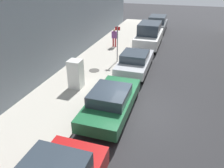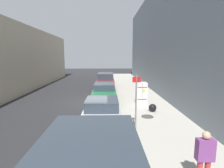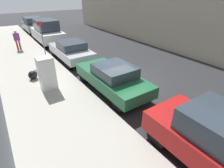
{
  "view_description": "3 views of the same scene",
  "coord_description": "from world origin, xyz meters",
  "px_view_note": "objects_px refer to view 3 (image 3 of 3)",
  "views": [
    {
      "loc": [
        1.63,
        -8.77,
        6.08
      ],
      "look_at": [
        -1.11,
        -0.11,
        1.39
      ],
      "focal_mm": 35.0,
      "sensor_mm": 36.0,
      "label": 1
    },
    {
      "loc": [
        -1.36,
        13.35,
        3.56
      ],
      "look_at": [
        -1.64,
        -0.91,
        1.32
      ],
      "focal_mm": 28.0,
      "sensor_mm": 36.0,
      "label": 2
    },
    {
      "loc": [
        -5.38,
        -6.99,
        4.56
      ],
      "look_at": [
        -1.41,
        -1.11,
        0.73
      ],
      "focal_mm": 28.0,
      "sensor_mm": 36.0,
      "label": 3
    }
  ],
  "objects_px": {
    "pedestrian_walking_far": "(17,39)",
    "parked_van_white": "(47,32)",
    "parked_sedan_green": "(112,77)",
    "trash_bag": "(33,75)",
    "parked_sedan_silver": "(71,50)",
    "street_sign_post": "(42,38)",
    "parked_suv_gray": "(33,24)",
    "discarded_refrigerator": "(47,73)"
  },
  "relations": [
    {
      "from": "pedestrian_walking_far",
      "to": "parked_van_white",
      "type": "xyz_separation_m",
      "value": [
        2.82,
        1.34,
        0.04
      ]
    },
    {
      "from": "parked_van_white",
      "to": "parked_sedan_green",
      "type": "bearing_deg",
      "value": -90.0
    },
    {
      "from": "trash_bag",
      "to": "parked_van_white",
      "type": "relative_size",
      "value": 0.1
    },
    {
      "from": "parked_sedan_green",
      "to": "parked_sedan_silver",
      "type": "relative_size",
      "value": 1.03
    },
    {
      "from": "street_sign_post",
      "to": "parked_sedan_green",
      "type": "height_order",
      "value": "street_sign_post"
    },
    {
      "from": "parked_sedan_green",
      "to": "parked_suv_gray",
      "type": "distance_m",
      "value": 17.05
    },
    {
      "from": "street_sign_post",
      "to": "parked_sedan_silver",
      "type": "bearing_deg",
      "value": -34.15
    },
    {
      "from": "parked_sedan_green",
      "to": "parked_suv_gray",
      "type": "xyz_separation_m",
      "value": [
        0.0,
        17.04,
        0.15
      ]
    },
    {
      "from": "discarded_refrigerator",
      "to": "trash_bag",
      "type": "bearing_deg",
      "value": 106.41
    },
    {
      "from": "trash_bag",
      "to": "discarded_refrigerator",
      "type": "bearing_deg",
      "value": -73.59
    },
    {
      "from": "street_sign_post",
      "to": "parked_suv_gray",
      "type": "xyz_separation_m",
      "value": [
        1.56,
        10.67,
        -0.72
      ]
    },
    {
      "from": "street_sign_post",
      "to": "parked_sedan_green",
      "type": "xyz_separation_m",
      "value": [
        1.56,
        -6.38,
        -0.87
      ]
    },
    {
      "from": "street_sign_post",
      "to": "pedestrian_walking_far",
      "type": "bearing_deg",
      "value": 110.26
    },
    {
      "from": "parked_sedan_silver",
      "to": "parked_van_white",
      "type": "distance_m",
      "value": 5.83
    },
    {
      "from": "pedestrian_walking_far",
      "to": "trash_bag",
      "type": "bearing_deg",
      "value": -57.16
    },
    {
      "from": "parked_van_white",
      "to": "pedestrian_walking_far",
      "type": "bearing_deg",
      "value": -154.54
    },
    {
      "from": "street_sign_post",
      "to": "pedestrian_walking_far",
      "type": "relative_size",
      "value": 1.69
    },
    {
      "from": "parked_sedan_green",
      "to": "parked_suv_gray",
      "type": "relative_size",
      "value": 0.97
    },
    {
      "from": "discarded_refrigerator",
      "to": "street_sign_post",
      "type": "xyz_separation_m",
      "value": [
        1.1,
        4.56,
        0.65
      ]
    },
    {
      "from": "street_sign_post",
      "to": "trash_bag",
      "type": "xyz_separation_m",
      "value": [
        -1.55,
        -3.05,
        -1.23
      ]
    },
    {
      "from": "discarded_refrigerator",
      "to": "trash_bag",
      "type": "distance_m",
      "value": 1.68
    },
    {
      "from": "trash_bag",
      "to": "parked_van_white",
      "type": "xyz_separation_m",
      "value": [
        3.11,
        7.81,
        0.68
      ]
    },
    {
      "from": "street_sign_post",
      "to": "trash_bag",
      "type": "distance_m",
      "value": 3.63
    },
    {
      "from": "parked_van_white",
      "to": "parked_suv_gray",
      "type": "xyz_separation_m",
      "value": [
        0.0,
        5.91,
        -0.17
      ]
    },
    {
      "from": "street_sign_post",
      "to": "pedestrian_walking_far",
      "type": "height_order",
      "value": "street_sign_post"
    },
    {
      "from": "parked_suv_gray",
      "to": "parked_sedan_silver",
      "type": "bearing_deg",
      "value": -90.0
    },
    {
      "from": "discarded_refrigerator",
      "to": "parked_sedan_green",
      "type": "xyz_separation_m",
      "value": [
        2.67,
        -1.82,
        -0.22
      ]
    },
    {
      "from": "pedestrian_walking_far",
      "to": "parked_sedan_silver",
      "type": "distance_m",
      "value": 5.3
    },
    {
      "from": "street_sign_post",
      "to": "trash_bag",
      "type": "bearing_deg",
      "value": -116.93
    },
    {
      "from": "parked_sedan_silver",
      "to": "parked_suv_gray",
      "type": "xyz_separation_m",
      "value": [
        0.0,
        11.73,
        0.16
      ]
    },
    {
      "from": "discarded_refrigerator",
      "to": "parked_van_white",
      "type": "distance_m",
      "value": 9.69
    },
    {
      "from": "street_sign_post",
      "to": "parked_sedan_green",
      "type": "distance_m",
      "value": 6.62
    },
    {
      "from": "trash_bag",
      "to": "parked_sedan_green",
      "type": "bearing_deg",
      "value": -46.91
    },
    {
      "from": "parked_suv_gray",
      "to": "discarded_refrigerator",
      "type": "bearing_deg",
      "value": -99.94
    },
    {
      "from": "trash_bag",
      "to": "pedestrian_walking_far",
      "type": "distance_m",
      "value": 6.5
    },
    {
      "from": "discarded_refrigerator",
      "to": "parked_sedan_silver",
      "type": "relative_size",
      "value": 0.37
    },
    {
      "from": "parked_sedan_silver",
      "to": "trash_bag",
      "type": "bearing_deg",
      "value": -147.44
    },
    {
      "from": "discarded_refrigerator",
      "to": "pedestrian_walking_far",
      "type": "relative_size",
      "value": 1.05
    },
    {
      "from": "trash_bag",
      "to": "parked_van_white",
      "type": "height_order",
      "value": "parked_van_white"
    },
    {
      "from": "pedestrian_walking_far",
      "to": "parked_suv_gray",
      "type": "height_order",
      "value": "parked_suv_gray"
    },
    {
      "from": "discarded_refrigerator",
      "to": "pedestrian_walking_far",
      "type": "height_order",
      "value": "discarded_refrigerator"
    },
    {
      "from": "discarded_refrigerator",
      "to": "parked_sedan_green",
      "type": "distance_m",
      "value": 3.24
    }
  ]
}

